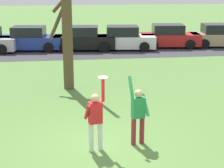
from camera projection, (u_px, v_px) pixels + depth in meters
ground_plane at (105, 148)px, 10.52m from camera, size 120.00×120.00×0.00m
person_catcher at (95, 117)px, 10.10m from camera, size 0.57×0.49×2.08m
person_defender at (138, 112)px, 10.50m from camera, size 0.60×0.51×2.04m
frisbee_disc at (103, 77)px, 9.87m from camera, size 0.28×0.28×0.02m
parked_car_blue at (31, 39)px, 24.77m from camera, size 4.28×2.40×1.59m
parked_car_black at (84, 39)px, 24.84m from camera, size 4.28×2.40×1.59m
parked_car_white at (124, 39)px, 24.99m from camera, size 4.28×2.40×1.59m
parked_car_red at (169, 37)px, 25.89m from camera, size 4.28×2.40×1.59m
parked_car_tan at (219, 36)px, 26.13m from camera, size 4.28×2.40×1.59m
parking_strip at (104, 49)px, 25.20m from camera, size 25.07×6.40×0.01m
bare_tree_tall at (67, 30)px, 15.56m from camera, size 1.58×1.25×5.82m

